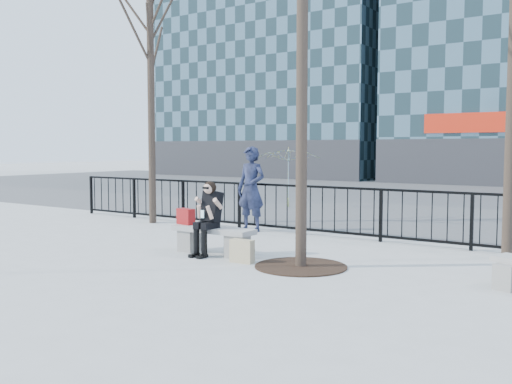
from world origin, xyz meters
The scene contains 12 objects.
ground centered at (0.00, 0.00, 0.00)m, with size 120.00×120.00×0.00m, color #A4A59F.
street_surface centered at (0.00, 15.00, 0.00)m, with size 60.00×23.00×0.01m, color #474747.
railing centered at (0.00, 3.00, 0.55)m, with size 14.00×0.06×1.10m.
building_left centered at (-15.00, 27.00, 11.30)m, with size 16.20×10.20×22.60m.
tree_left centered at (-4.00, 2.50, 4.86)m, with size 2.80×2.80×6.50m.
tree_grate centered at (1.90, -0.10, 0.01)m, with size 1.50×1.50×0.02m, color black.
bench_main centered at (0.00, 0.00, 0.30)m, with size 1.65×0.46×0.49m.
seated_woman centered at (0.00, -0.16, 0.67)m, with size 0.50×0.64×1.34m.
handbag centered at (-0.67, 0.02, 0.64)m, with size 0.36×0.17×0.30m, color maroon.
shopping_bag centered at (0.90, -0.35, 0.20)m, with size 0.42×0.15×0.39m, color beige.
standing_man centered at (-1.07, 2.74, 0.98)m, with size 0.72×0.47×1.97m, color black.
vendor_umbrella centered at (-3.12, 7.73, 0.98)m, with size 2.14×2.19×1.97m, color yellow.
Camera 1 is at (6.46, -8.03, 1.93)m, focal length 40.00 mm.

